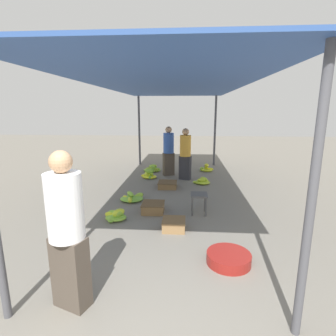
% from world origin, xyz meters
% --- Properties ---
extents(canopy_post_front_right, '(0.08, 0.08, 2.63)m').
position_xyz_m(canopy_post_front_right, '(1.45, 0.30, 1.32)').
color(canopy_post_front_right, '#4C4C51').
rests_on(canopy_post_front_right, ground).
extents(canopy_post_back_left, '(0.08, 0.08, 2.63)m').
position_xyz_m(canopy_post_back_left, '(-1.45, 8.20, 1.32)').
color(canopy_post_back_left, '#4C4C51').
rests_on(canopy_post_back_left, ground).
extents(canopy_post_back_right, '(0.08, 0.08, 2.63)m').
position_xyz_m(canopy_post_back_right, '(1.45, 8.20, 1.32)').
color(canopy_post_back_right, '#4C4C51').
rests_on(canopy_post_back_right, ground).
extents(canopy_tarp, '(3.31, 8.30, 0.04)m').
position_xyz_m(canopy_tarp, '(0.00, 4.25, 2.65)').
color(canopy_tarp, '#33569E').
rests_on(canopy_tarp, canopy_post_front_left).
extents(vendor_foreground, '(0.47, 0.47, 1.73)m').
position_xyz_m(vendor_foreground, '(-0.85, 0.52, 0.90)').
color(vendor_foreground, '#4C4238').
rests_on(vendor_foreground, ground).
extents(stool, '(0.34, 0.34, 0.43)m').
position_xyz_m(stool, '(0.65, 3.23, 0.34)').
color(stool, '#4C4C4C').
rests_on(stool, ground).
extents(basin_black, '(0.62, 0.62, 0.15)m').
position_xyz_m(basin_black, '(0.99, 1.45, 0.08)').
color(basin_black, maroon).
rests_on(basin_black, ground).
extents(banana_pile_left_0, '(0.48, 0.47, 0.23)m').
position_xyz_m(banana_pile_left_0, '(-0.99, 2.81, 0.08)').
color(banana_pile_left_0, '#7BB536').
rests_on(banana_pile_left_0, ground).
extents(banana_pile_left_1, '(0.55, 0.60, 0.20)m').
position_xyz_m(banana_pile_left_1, '(-0.90, 3.93, 0.06)').
color(banana_pile_left_1, '#8FBD33').
rests_on(banana_pile_left_1, ground).
extents(banana_pile_left_2, '(0.60, 0.54, 0.24)m').
position_xyz_m(banana_pile_left_2, '(-0.79, 6.97, 0.08)').
color(banana_pile_left_2, '#7BB636').
rests_on(banana_pile_left_2, ground).
extents(banana_pile_left_3, '(0.51, 0.47, 0.31)m').
position_xyz_m(banana_pile_left_3, '(-0.79, 6.04, 0.10)').
color(banana_pile_left_3, yellow).
rests_on(banana_pile_left_3, ground).
extents(banana_pile_right_0, '(0.51, 0.40, 0.21)m').
position_xyz_m(banana_pile_right_0, '(0.85, 5.49, 0.08)').
color(banana_pile_right_0, '#A5C62F').
rests_on(banana_pile_right_0, ground).
extents(banana_pile_right_1, '(0.48, 0.41, 0.28)m').
position_xyz_m(banana_pile_right_1, '(1.08, 7.12, 0.09)').
color(banana_pile_right_1, yellow).
rests_on(banana_pile_right_1, ground).
extents(crate_near, '(0.51, 0.51, 0.17)m').
position_xyz_m(crate_near, '(-0.13, 5.04, 0.08)').
color(crate_near, brown).
rests_on(crate_near, ground).
extents(crate_mid, '(0.41, 0.41, 0.19)m').
position_xyz_m(crate_mid, '(0.17, 2.45, 0.10)').
color(crate_mid, olive).
rests_on(crate_mid, ground).
extents(crate_far, '(0.46, 0.46, 0.20)m').
position_xyz_m(crate_far, '(-0.30, 3.25, 0.10)').
color(crate_far, brown).
rests_on(crate_far, ground).
extents(shopper_walking_mid, '(0.43, 0.43, 1.57)m').
position_xyz_m(shopper_walking_mid, '(0.35, 5.98, 0.82)').
color(shopper_walking_mid, '#2D2D33').
rests_on(shopper_walking_mid, ground).
extents(shopper_walking_far, '(0.44, 0.44, 1.60)m').
position_xyz_m(shopper_walking_far, '(-0.20, 6.48, 0.83)').
color(shopper_walking_far, '#4C4238').
rests_on(shopper_walking_far, ground).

